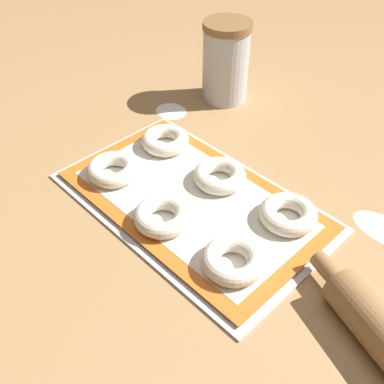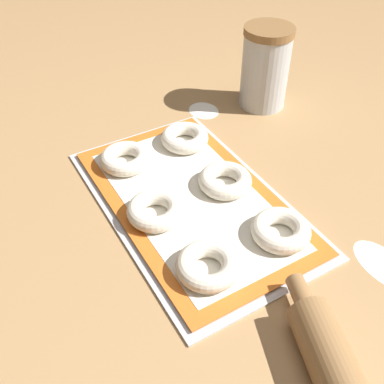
# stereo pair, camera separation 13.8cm
# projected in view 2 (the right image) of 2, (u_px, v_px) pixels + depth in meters

# --- Properties ---
(ground_plane) EXTENTS (2.80, 2.80, 0.00)m
(ground_plane) POSITION_uv_depth(u_px,v_px,m) (201.00, 203.00, 0.78)
(ground_plane) COLOR #A87F51
(baking_tray) EXTENTS (0.47, 0.28, 0.01)m
(baking_tray) POSITION_uv_depth(u_px,v_px,m) (192.00, 201.00, 0.78)
(baking_tray) COLOR silver
(baking_tray) RESTS_ON ground_plane
(baking_mat) EXTENTS (0.45, 0.26, 0.00)m
(baking_mat) POSITION_uv_depth(u_px,v_px,m) (192.00, 199.00, 0.78)
(baking_mat) COLOR orange
(baking_mat) RESTS_ON baking_tray
(bagel_front_left) EXTENTS (0.09, 0.09, 0.03)m
(bagel_front_left) POSITION_uv_depth(u_px,v_px,m) (125.00, 158.00, 0.84)
(bagel_front_left) COLOR silver
(bagel_front_left) RESTS_ON baking_mat
(bagel_front_center) EXTENTS (0.09, 0.09, 0.03)m
(bagel_front_center) POSITION_uv_depth(u_px,v_px,m) (154.00, 208.00, 0.74)
(bagel_front_center) COLOR silver
(bagel_front_center) RESTS_ON baking_mat
(bagel_front_right) EXTENTS (0.09, 0.09, 0.03)m
(bagel_front_right) POSITION_uv_depth(u_px,v_px,m) (208.00, 266.00, 0.65)
(bagel_front_right) COLOR silver
(bagel_front_right) RESTS_ON baking_mat
(bagel_back_left) EXTENTS (0.09, 0.09, 0.03)m
(bagel_back_left) POSITION_uv_depth(u_px,v_px,m) (185.00, 138.00, 0.89)
(bagel_back_left) COLOR silver
(bagel_back_left) RESTS_ON baking_mat
(bagel_back_center) EXTENTS (0.09, 0.09, 0.03)m
(bagel_back_center) POSITION_uv_depth(u_px,v_px,m) (225.00, 180.00, 0.79)
(bagel_back_center) COLOR silver
(bagel_back_center) RESTS_ON baking_mat
(bagel_back_right) EXTENTS (0.09, 0.09, 0.03)m
(bagel_back_right) POSITION_uv_depth(u_px,v_px,m) (281.00, 230.00, 0.70)
(bagel_back_right) COLOR silver
(bagel_back_right) RESTS_ON baking_mat
(flour_canister) EXTENTS (0.11, 0.11, 0.18)m
(flour_canister) POSITION_uv_depth(u_px,v_px,m) (265.00, 67.00, 0.97)
(flour_canister) COLOR silver
(flour_canister) RESTS_ON ground_plane
(flour_patch_far) EXTENTS (0.07, 0.06, 0.00)m
(flour_patch_far) POSITION_uv_depth(u_px,v_px,m) (204.00, 110.00, 1.01)
(flour_patch_far) COLOR white
(flour_patch_far) RESTS_ON ground_plane
(flour_patch_side) EXTENTS (0.11, 0.06, 0.00)m
(flour_patch_side) POSITION_uv_depth(u_px,v_px,m) (384.00, 265.00, 0.68)
(flour_patch_side) COLOR white
(flour_patch_side) RESTS_ON ground_plane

